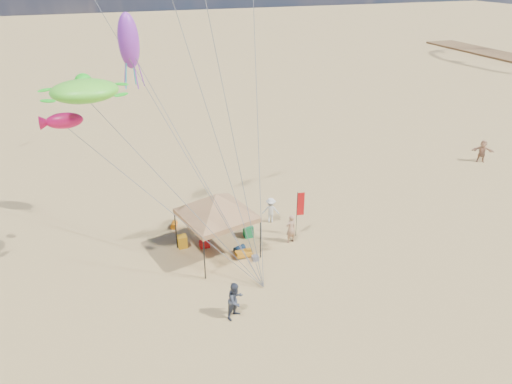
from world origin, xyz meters
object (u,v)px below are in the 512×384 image
Objects in this scene: canopy_tent at (216,196)px; person_far_c at (482,151)px; beach_cart at (244,253)px; person_near_a at (291,229)px; chair_yellow at (182,242)px; person_near_b at (236,300)px; chair_green at (248,231)px; cooler_red at (205,244)px; person_near_c at (271,210)px; feather_flag at (300,207)px; cooler_blue at (236,215)px.

person_far_c is (23.12, 5.48, -2.57)m from canopy_tent.
beach_cart is 3.06m from person_near_a.
person_near_b is at bearing -80.19° from chair_yellow.
chair_green is 21.50m from person_far_c.
person_near_a is 19.83m from person_far_c.
chair_green is (2.67, 0.26, 0.16)m from cooler_red.
person_near_a is at bearing 117.19° from person_near_c.
feather_flag reaches higher than person_far_c.
chair_green is 0.78× the size of beach_cart.
cooler_red is 0.34× the size of person_near_c.
person_far_c reaches higher than cooler_red.
feather_flag is 1.77× the size of person_near_c.
cooler_red is at bearing 125.75° from canopy_tent.
cooler_blue is (-2.83, 3.19, -1.72)m from feather_flag.
person_near_c is at bearing 48.13° from beach_cart.
chair_green is at bearing -88.82° from cooler_blue.
chair_yellow is at bearing 177.42° from chair_green.
cooler_blue is at bearing 91.18° from chair_green.
canopy_tent reaches higher than person_near_c.
feather_flag is at bearing -129.75° from person_far_c.
person_near_a is (2.07, -1.37, 0.53)m from chair_green.
chair_green is (2.10, 1.05, -3.12)m from canopy_tent.
feather_flag is at bearing 14.94° from beach_cart.
cooler_red is 4.75m from person_near_c.
cooler_red is 1.00× the size of cooler_blue.
chair_yellow is at bearing -150.79° from cooler_blue.
person_near_c is (1.83, 1.13, 0.45)m from chair_green.
person_near_b is (1.11, -6.43, 0.55)m from chair_yellow.
person_near_c is at bearing -31.42° from cooler_blue.
cooler_blue is 4.33m from chair_yellow.
person_near_b is 1.01× the size of person_far_c.
person_far_c is (21.07, 2.15, 0.71)m from cooler_blue.
feather_flag is at bearing -161.11° from person_near_a.
canopy_tent is at bearing 52.03° from person_near_b.
person_far_c is at bearing -177.05° from person_near_a.
person_near_b reaches higher than person_near_c.
person_near_c is (5.66, 0.96, 0.45)m from chair_yellow.
canopy_tent reaches higher than person_near_a.
canopy_tent is at bearing -18.51° from person_near_a.
chair_yellow is (-6.60, 1.08, -1.56)m from feather_flag.
person_near_a reaches higher than chair_yellow.
canopy_tent is 5.84m from person_near_b.
chair_yellow is 6.11m from person_near_a.
chair_green is at bearing 53.61° from person_near_c.
canopy_tent is 3.66× the size of person_far_c.
feather_flag reaches higher than chair_yellow.
feather_flag reaches higher than beach_cart.
person_near_c is 19.48m from person_far_c.
person_far_c is (23.74, 10.69, -0.01)m from person_near_b.
chair_green is 2.08m from beach_cart.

